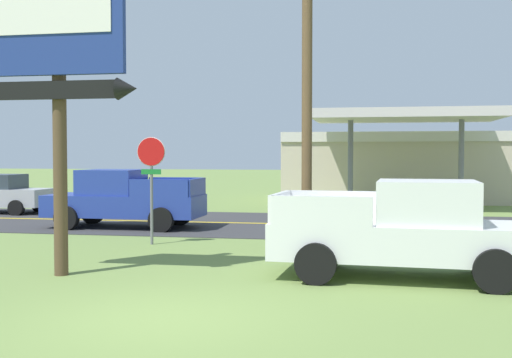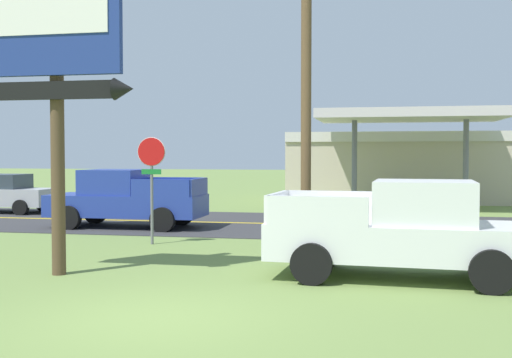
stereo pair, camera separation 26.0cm
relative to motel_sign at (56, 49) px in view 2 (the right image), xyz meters
name	(u,v)px [view 2 (the right image)]	position (x,y,z in m)	size (l,w,h in m)	color
ground_plane	(153,319)	(3.08, -2.82, -4.60)	(180.00, 180.00, 0.00)	olive
road_asphalt	(283,224)	(3.08, 10.18, -4.59)	(140.00, 8.00, 0.02)	#333335
road_centre_line	(283,224)	(3.08, 10.18, -4.58)	(126.00, 0.20, 0.01)	gold
motel_sign	(56,49)	(0.00, 0.00, 0.00)	(3.21, 0.54, 6.73)	brown
stop_sign	(152,171)	(0.27, 4.62, -2.57)	(0.80, 0.08, 2.95)	slate
utility_pole	(306,75)	(4.60, 3.92, -0.15)	(1.64, 0.26, 8.37)	brown
gas_station	(404,164)	(7.69, 22.54, -2.66)	(12.00, 11.50, 4.40)	beige
pickup_white_parked_on_lawn	(404,231)	(6.89, 1.02, -3.64)	(5.31, 2.48, 1.96)	silver
pickup_blue_on_road	(125,199)	(-2.02, 8.18, -3.64)	(5.20, 2.24, 1.96)	#233893
car_silver_near_lane	(3,193)	(-9.17, 12.18, -3.77)	(4.20, 2.00, 1.64)	#A8AAAF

